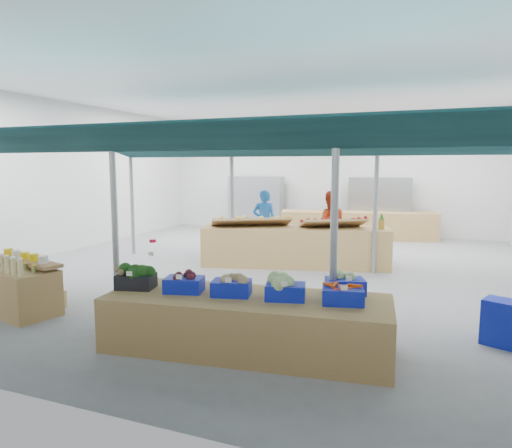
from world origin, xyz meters
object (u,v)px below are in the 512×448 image
Objects in this scene: fruit_counter at (295,246)px; crate_stack at (504,323)px; bottle_shelf at (17,287)px; vendor_left at (264,222)px; veg_counter at (247,323)px; vendor_right at (330,225)px.

fruit_counter is 5.52m from crate_stack.
vendor_left is at bearing 84.74° from bottle_shelf.
bottle_shelf is 0.49× the size of veg_counter.
fruit_counter is at bearing 123.24° from vendor_left.
bottle_shelf is 7.48m from crate_stack.
vendor_left is (-2.06, 6.24, 0.53)m from veg_counter.
vendor_right is (3.92, 6.15, 0.47)m from bottle_shelf.
bottle_shelf is 0.41× the size of fruit_counter.
veg_counter is 0.84× the size of fruit_counter.
bottle_shelf is at bearing -170.03° from crate_stack.
crate_stack is 0.35× the size of vendor_left.
fruit_counter is 7.12× the size of crate_stack.
vendor_left reaches higher than fruit_counter.
vendor_left is 1.00× the size of vendor_right.
vendor_right is (0.60, 1.10, 0.41)m from fruit_counter.
vendor_right is (-0.26, 6.24, 0.53)m from veg_counter.
bottle_shelf is at bearing 43.20° from vendor_right.
vendor_left is at bearing 137.22° from crate_stack.
vendor_right is at bearing 47.14° from fruit_counter.
bottle_shelf is 6.04m from fruit_counter.
bottle_shelf reaches higher than crate_stack.
vendor_right is (1.80, -0.00, 0.00)m from vendor_left.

